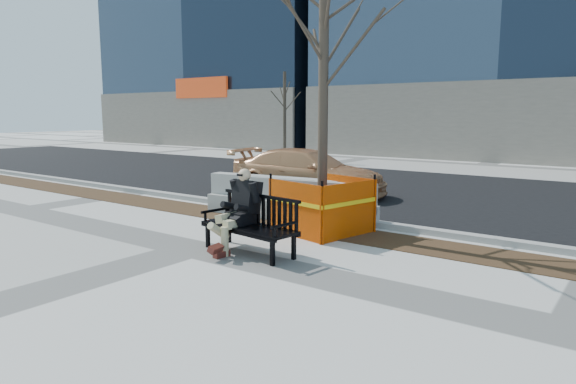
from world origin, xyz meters
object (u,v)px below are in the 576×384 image
Objects in this scene: tree_fence at (322,231)px; jersey_barrier_left at (273,216)px; bench at (249,253)px; sedan at (308,195)px; seated_man at (241,250)px; jersey_barrier_right at (304,221)px.

jersey_barrier_left is at bearing 160.12° from tree_fence.
bench is 0.57× the size of jersey_barrier_left.
tree_fence is 1.27× the size of sedan.
seated_man reaches higher than jersey_barrier_left.
tree_fence is at bearing -42.45° from jersey_barrier_right.
jersey_barrier_left is (-1.35, 2.68, 0.00)m from seated_man.
bench is at bearing -10.95° from seated_man.
jersey_barrier_right is (-0.48, 2.68, 0.00)m from seated_man.
jersey_barrier_right is (-0.88, 0.64, 0.00)m from tree_fence.
tree_fence reaches higher than bench.
jersey_barrier_right is (-0.73, 2.77, 0.00)m from bench.
seated_man is at bearing -165.48° from sedan.
sedan is at bearing 116.33° from jersey_barrier_right.
seated_man is 3.00m from jersey_barrier_left.
jersey_barrier_right is at bearing 107.34° from seated_man.
seated_man is 6.28m from sedan.
seated_man is at bearing 169.05° from bench.
seated_man is (-0.26, 0.08, 0.00)m from bench.
sedan is at bearing 120.36° from seated_man.
jersey_barrier_left is 1.01× the size of jersey_barrier_right.
jersey_barrier_left is (-1.61, 2.76, 0.00)m from bench.
bench is at bearing -67.08° from jersey_barrier_left.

